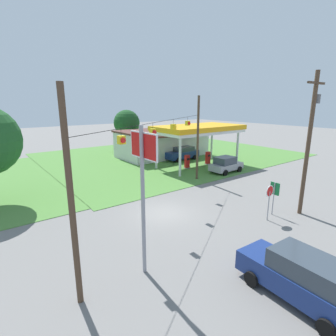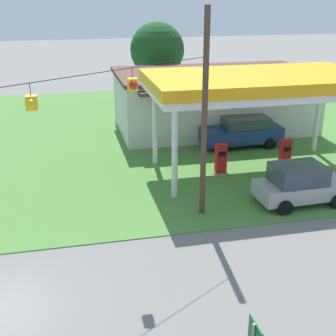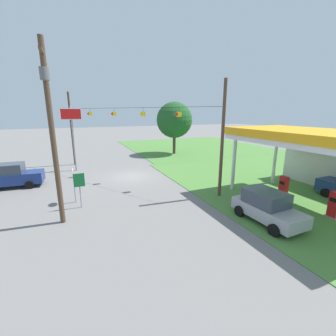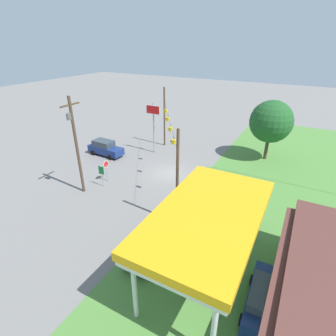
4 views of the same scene
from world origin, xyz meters
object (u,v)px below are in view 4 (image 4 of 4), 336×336
fuel_pump_near (213,247)px  stop_sign_overhead (153,118)px  utility_pole_main (76,142)px  tree_west_verge (271,122)px  car_on_crossroad (105,148)px  car_at_pumps_rear (265,299)px  gas_station_canopy (208,217)px  car_at_pumps_front (149,247)px  stop_sign_roadside (106,167)px  route_sign (102,172)px  fuel_pump_far (194,283)px

fuel_pump_near → stop_sign_overhead: size_ratio=0.24×
utility_pole_main → tree_west_verge: bearing=139.3°
fuel_pump_near → tree_west_verge: bearing=179.4°
car_on_crossroad → utility_pole_main: bearing=-60.5°
car_on_crossroad → car_at_pumps_rear: bearing=-27.3°
car_at_pumps_rear → car_on_crossroad: car_on_crossroad is taller
gas_station_canopy → car_on_crossroad: 23.51m
fuel_pump_near → car_at_pumps_rear: (2.75, 4.10, 0.17)m
car_at_pumps_front → tree_west_verge: bearing=167.2°
stop_sign_roadside → utility_pole_main: bearing=165.4°
route_sign → stop_sign_overhead: bearing=-179.8°
utility_pole_main → fuel_pump_near: bearing=81.6°
fuel_pump_near → route_sign: size_ratio=0.70×
fuel_pump_near → stop_sign_roadside: (-5.20, -14.34, 1.02)m
stop_sign_overhead → utility_pole_main: (12.67, -1.06, 0.60)m
gas_station_canopy → car_on_crossroad: bearing=-123.1°
car_at_pumps_rear → utility_pole_main: bearing=73.8°
stop_sign_roadside → fuel_pump_far: bearing=-121.6°
car_at_pumps_front → stop_sign_overhead: (-17.25, -9.95, 4.00)m
car_at_pumps_front → stop_sign_roadside: stop_sign_roadside is taller
fuel_pump_near → car_on_crossroad: 22.30m
car_at_pumps_front → tree_west_verge: 23.15m
tree_west_verge → fuel_pump_near: bearing=-0.6°
car_at_pumps_rear → utility_pole_main: 20.36m
fuel_pump_near → car_at_pumps_rear: bearing=56.1°
stop_sign_roadside → route_sign: (1.15, 0.33, -0.10)m
car_at_pumps_rear → car_on_crossroad: (-13.65, -23.55, 0.08)m
gas_station_canopy → fuel_pump_far: size_ratio=6.59×
car_on_crossroad → route_sign: route_sign is taller
stop_sign_overhead → route_sign: 11.33m
car_at_pumps_rear → stop_sign_overhead: stop_sign_overhead is taller
fuel_pump_far → car_at_pumps_rear: bearing=101.8°
fuel_pump_far → car_at_pumps_front: bearing=-107.1°
fuel_pump_near → route_sign: 14.61m
stop_sign_roadside → car_at_pumps_front: bearing=-126.4°
car_on_crossroad → utility_pole_main: size_ratio=0.52×
gas_station_canopy → car_at_pumps_front: 5.56m
car_at_pumps_rear → fuel_pump_far: bearing=100.2°
utility_pole_main → fuel_pump_far: bearing=68.9°
gas_station_canopy → car_at_pumps_rear: gas_station_canopy is taller
route_sign → stop_sign_roadside: bearing=-164.1°
utility_pole_main → car_on_crossroad: bearing=-153.3°
stop_sign_overhead → car_at_pumps_rear: bearing=45.8°
gas_station_canopy → stop_sign_overhead: size_ratio=1.58×
stop_sign_roadside → fuel_pump_near: bearing=-110.0°
fuel_pump_near → stop_sign_roadside: 15.29m
tree_west_verge → car_on_crossroad: bearing=-65.1°
car_at_pumps_rear → car_on_crossroad: size_ratio=0.96×
utility_pole_main → stop_sign_overhead: bearing=175.2°
route_sign → tree_west_verge: (-15.97, 14.21, 3.41)m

